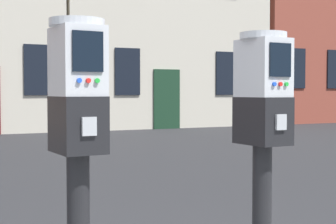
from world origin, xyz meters
The scene contains 2 objects.
parking_meter_near_kerb centered at (-0.65, -0.13, 1.15)m, with size 0.23×0.26×1.47m.
parking_meter_twin_adjacent centered at (0.23, -0.13, 1.15)m, with size 0.23×0.26×1.46m.
Camera 1 is at (-1.19, -2.09, 1.33)m, focal length 55.02 mm.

